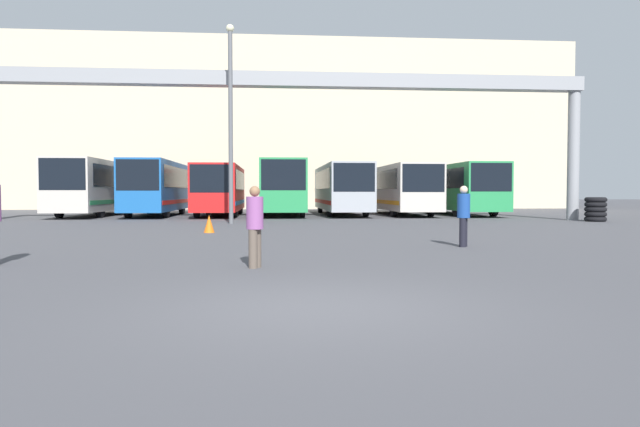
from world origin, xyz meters
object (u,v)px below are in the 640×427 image
object	(u,v)px
bus_slot_1	(157,185)
pedestrian_far_center	(464,214)
bus_slot_6	(458,186)
traffic_cone	(209,224)
bus_slot_4	(341,187)
lamp_post	(231,117)
bus_slot_0	(97,185)
bus_slot_3	(282,185)
tire_stack	(596,209)
bus_slot_5	(400,187)
pedestrian_mid_left	(255,225)
bus_slot_2	(220,187)

from	to	relation	value
bus_slot_1	pedestrian_far_center	world-z (taller)	bus_slot_1
bus_slot_6	traffic_cone	world-z (taller)	bus_slot_6
bus_slot_4	lamp_post	distance (m)	12.44
bus_slot_0	bus_slot_6	xyz separation A→B (m)	(22.85, -0.34, -0.09)
bus_slot_0	bus_slot_1	bearing A→B (deg)	-13.24
bus_slot_3	tire_stack	world-z (taller)	bus_slot_3
bus_slot_0	bus_slot_3	distance (m)	11.43
traffic_cone	bus_slot_0	bearing A→B (deg)	118.51
bus_slot_3	pedestrian_far_center	distance (m)	21.78
bus_slot_0	bus_slot_5	world-z (taller)	bus_slot_0
bus_slot_3	bus_slot_5	world-z (taller)	bus_slot_3
traffic_cone	bus_slot_3	bearing A→B (deg)	79.51
bus_slot_4	pedestrian_mid_left	bearing A→B (deg)	-100.51
bus_slot_5	lamp_post	xyz separation A→B (m)	(-10.09, -9.96, 3.09)
bus_slot_5	lamp_post	size ratio (longest dim) A/B	1.26
bus_slot_5	tire_stack	distance (m)	12.11
bus_slot_0	bus_slot_2	xyz separation A→B (m)	(7.62, -0.76, -0.17)
bus_slot_2	bus_slot_3	distance (m)	3.83
bus_slot_2	bus_slot_4	xyz separation A→B (m)	(7.62, 0.86, 0.06)
pedestrian_far_center	bus_slot_5	bearing A→B (deg)	23.83
bus_slot_0	bus_slot_4	size ratio (longest dim) A/B	0.98
bus_slot_4	tire_stack	bearing A→B (deg)	-39.79
traffic_cone	tire_stack	world-z (taller)	tire_stack
bus_slot_4	tire_stack	size ratio (longest dim) A/B	10.03
bus_slot_0	tire_stack	size ratio (longest dim) A/B	9.87
bus_slot_3	bus_slot_4	size ratio (longest dim) A/B	0.92
bus_slot_0	bus_slot_3	world-z (taller)	bus_slot_0
bus_slot_3	bus_slot_5	bearing A→B (deg)	0.92
bus_slot_6	traffic_cone	bearing A→B (deg)	-132.77
traffic_cone	bus_slot_2	bearing A→B (deg)	93.63
pedestrian_mid_left	lamp_post	bearing A→B (deg)	-145.92
bus_slot_0	bus_slot_4	distance (m)	15.24
bus_slot_1	bus_slot_5	xyz separation A→B (m)	(15.24, 0.66, -0.09)
tire_stack	lamp_post	size ratio (longest dim) A/B	0.13
tire_stack	pedestrian_far_center	bearing A→B (deg)	-131.79
bus_slot_3	bus_slot_4	xyz separation A→B (m)	(3.81, 0.45, -0.10)
bus_slot_1	tire_stack	xyz separation A→B (m)	(22.95, -8.60, -1.28)
bus_slot_2	bus_slot_5	bearing A→B (deg)	2.66
bus_slot_3	lamp_post	size ratio (longest dim) A/B	1.24
bus_slot_0	bus_slot_2	world-z (taller)	bus_slot_0
bus_slot_3	traffic_cone	xyz separation A→B (m)	(-2.86, -15.42, -1.59)
bus_slot_3	pedestrian_far_center	size ratio (longest dim) A/B	6.86
bus_slot_1	pedestrian_far_center	xyz separation A→B (m)	(12.09, -20.75, -1.02)
tire_stack	bus_slot_0	bearing A→B (deg)	160.45
pedestrian_mid_left	bus_slot_0	bearing A→B (deg)	-129.28
bus_slot_1	bus_slot_5	size ratio (longest dim) A/B	0.88
lamp_post	bus_slot_0	bearing A→B (deg)	131.29
bus_slot_0	bus_slot_3	xyz separation A→B (m)	(11.43, -0.35, -0.01)
bus_slot_0	bus_slot_2	bearing A→B (deg)	-5.73
bus_slot_0	bus_slot_6	distance (m)	22.86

